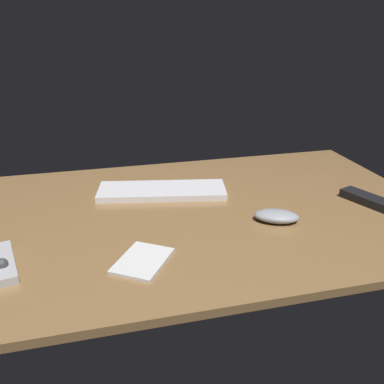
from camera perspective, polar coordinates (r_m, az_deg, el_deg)
The scene contains 6 objects.
desk at distance 118.35cm, azimuth -0.95°, elevation -3.14°, with size 140.00×84.00×2.00cm, color olive.
keyboard at distance 129.98cm, azimuth -4.01°, elevation 0.18°, with size 38.18×13.20×1.79cm, color white.
computer_mouse at distance 114.31cm, azimuth 11.16°, elevation -3.16°, with size 11.63×6.64×3.10cm, color #999EA5.
media_remote at distance 101.59cm, azimuth -23.93°, elevation -8.67°, with size 8.51×17.30×3.51cm.
tv_remote at distance 132.10cm, azimuth 22.77°, elevation -1.11°, with size 18.28×5.10×2.40cm, color black.
notepad at distance 95.94cm, azimuth -6.59°, elevation -9.05°, with size 13.68×9.81×0.69cm, color silver.
Camera 1 is at (-24.37, -103.66, 52.64)cm, focal length 40.13 mm.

